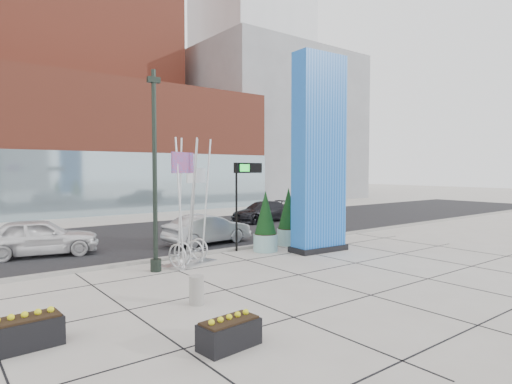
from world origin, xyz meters
TOP-DOWN VIEW (x-y plane):
  - ground at (0.00, 0.00)m, footprint 160.00×160.00m
  - street_asphalt at (0.00, 10.00)m, footprint 80.00×12.00m
  - curb_edge at (0.00, 4.00)m, footprint 80.00×0.30m
  - tower_podium at (1.00, 27.00)m, footprint 34.00×10.00m
  - tower_glass_front at (1.00, 22.20)m, footprint 34.00×0.60m
  - building_grey_parking at (26.00, 32.00)m, footprint 20.00×18.00m
  - building_pale_office at (36.00, 48.00)m, footprint 16.00×16.00m
  - blue_pylon at (4.67, 1.61)m, footprint 2.64×1.29m
  - lamp_post at (-2.64, 2.47)m, footprint 0.46×0.39m
  - public_art_sculpture at (-1.15, 2.77)m, footprint 2.35×1.71m
  - concrete_bollard at (-3.37, -1.67)m, footprint 0.40×0.40m
  - overhead_street_sign at (2.45, 3.80)m, footprint 1.82×0.61m
  - round_planter_east at (4.85, 3.60)m, footprint 0.97×0.97m
  - round_planter_mid at (4.67, 3.60)m, footprint 1.10×1.10m
  - round_planter_west at (2.79, 3.01)m, footprint 1.08×1.08m
  - box_planter_north at (-7.50, -2.00)m, footprint 1.39×0.74m
  - box_planter_south at (-4.23, -4.50)m, footprint 1.31×0.74m
  - car_white_west at (-5.34, 7.90)m, footprint 4.92×2.85m
  - car_silver_mid at (1.70, 6.11)m, footprint 4.38×1.77m
  - car_dark_east at (9.24, 11.34)m, footprint 4.99×2.45m

SIDE VIEW (x-z plane):
  - ground at x=0.00m, z-range 0.00..0.00m
  - street_asphalt at x=0.00m, z-range 0.00..0.02m
  - curb_edge at x=0.00m, z-range 0.00..0.12m
  - box_planter_south at x=-4.23m, z-range -0.03..0.66m
  - box_planter_north at x=-7.50m, z-range -0.03..0.72m
  - concrete_bollard at x=-3.37m, z-range 0.00..0.77m
  - car_dark_east at x=9.24m, z-range 0.00..1.40m
  - car_silver_mid at x=1.70m, z-range 0.00..1.42m
  - car_white_west at x=-5.34m, z-range 0.00..1.57m
  - round_planter_east at x=4.85m, z-range -0.06..2.36m
  - public_art_sculpture at x=-1.15m, z-range -1.15..3.67m
  - round_planter_west at x=2.79m, z-range -0.07..2.62m
  - round_planter_mid at x=4.67m, z-range -0.07..2.67m
  - tower_glass_front at x=1.00m, z-range 0.00..5.00m
  - lamp_post at x=-2.64m, z-range -0.64..6.41m
  - overhead_street_sign at x=2.45m, z-range 1.40..5.30m
  - blue_pylon at x=4.67m, z-range -0.15..8.44m
  - tower_podium at x=1.00m, z-range 0.00..11.00m
  - building_grey_parking at x=26.00m, z-range 0.00..18.00m
  - building_pale_office at x=36.00m, z-range 0.00..55.00m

